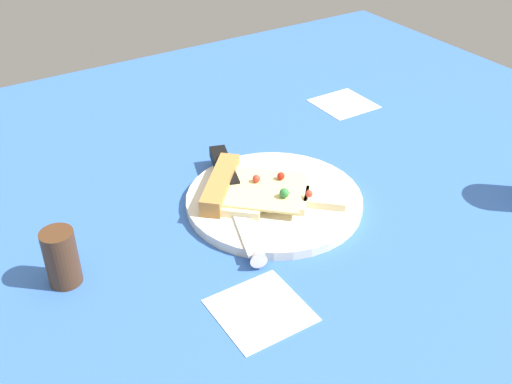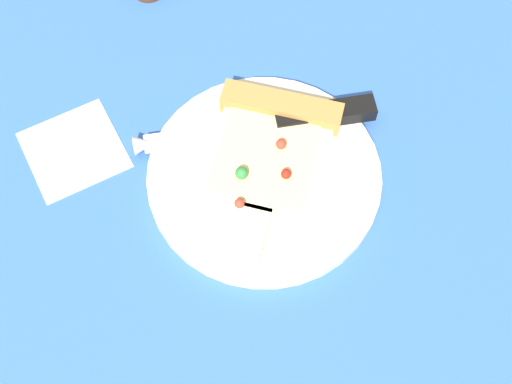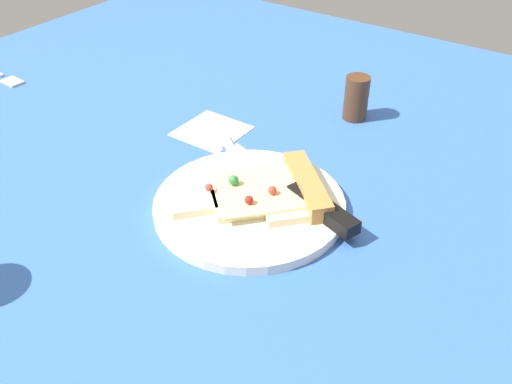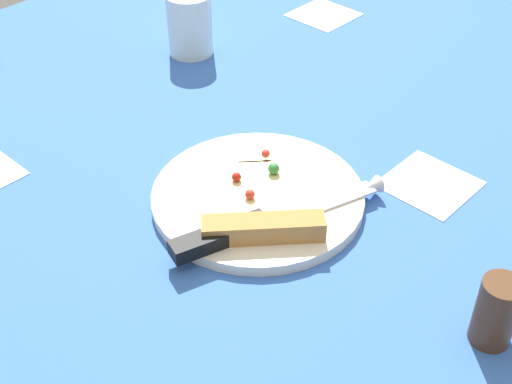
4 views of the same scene
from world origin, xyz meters
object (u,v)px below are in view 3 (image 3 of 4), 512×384
at_px(plate, 249,205).
at_px(knife, 296,191).
at_px(pizza_slice, 271,192).
at_px(pepper_shaker, 356,98).

xyz_separation_m(plate, knife, (0.04, -0.04, 0.01)).
distance_m(pizza_slice, pepper_shaker, 0.25).
relative_size(knife, pepper_shaker, 3.54).
distance_m(knife, pepper_shaker, 0.24).
height_order(knife, pepper_shaker, pepper_shaker).
distance_m(plate, knife, 0.06).
bearing_deg(knife, pizza_slice, 153.24).
bearing_deg(pepper_shaker, plate, -179.86).
bearing_deg(pepper_shaker, pizza_slice, -175.90).
height_order(plate, pepper_shaker, pepper_shaker).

